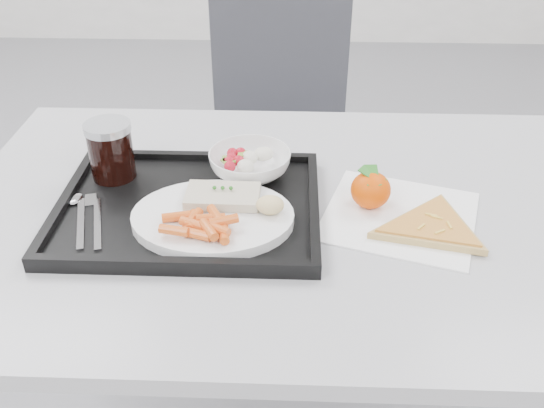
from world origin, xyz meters
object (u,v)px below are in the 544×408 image
Objects in this scene: dinner_plate at (213,218)px; tangerine at (371,190)px; table at (288,236)px; tray at (189,208)px; cola_glass at (111,149)px; pizza_slice at (432,227)px; chair at (279,124)px; salad_bowl at (250,164)px.

tangerine is (0.27, 0.08, 0.01)m from dinner_plate.
table is 13.07× the size of tangerine.
cola_glass reaches higher than tray.
cola_glass is 0.48m from tangerine.
tangerine is 0.12m from pizza_slice.
chair is 0.74m from salad_bowl.
table is 1.29× the size of chair.
tangerine is (0.32, 0.03, 0.03)m from tray.
cola_glass is 0.59m from pizza_slice.
tangerine reaches higher than salad_bowl.
chair is 0.84m from tray.
chair is at bearing 103.11° from tangerine.
cola_glass is 1.18× the size of tangerine.
dinner_plate reaches higher than pizza_slice.
dinner_plate is 2.94× the size of tangerine.
salad_bowl is (0.05, 0.16, 0.01)m from dinner_plate.
tangerine is (0.47, -0.06, -0.04)m from cola_glass.
tangerine is at bearing -7.80° from cola_glass.
tray is 0.32m from tangerine.
tangerine reaches higher than table.
tangerine reaches higher than tray.
tangerine is (0.22, -0.08, -0.00)m from salad_bowl.
tangerine is at bearing -76.89° from chair.
cola_glass is (-0.29, -0.70, 0.28)m from chair.
tray is 0.15m from salad_bowl.
salad_bowl is at bearing 3.16° from cola_glass.
dinner_plate is 0.25m from cola_glass.
chair is 8.61× the size of cola_glass.
cola_glass reaches higher than tangerine.
pizza_slice is (0.24, -0.07, 0.08)m from table.
dinner_plate reaches higher than table.
tangerine is (0.14, 0.00, 0.10)m from table.
tray is 0.41m from pizza_slice.
chair is 6.11× the size of salad_bowl.
tray is (-0.17, -0.03, 0.08)m from table.
chair is at bearing 67.61° from cola_glass.
salad_bowl reaches higher than tray.
table is 0.26m from pizza_slice.
dinner_plate is 0.36m from pizza_slice.
table is 11.11× the size of cola_glass.
table is at bearing 163.47° from pizza_slice.
dinner_plate is 0.98× the size of pizza_slice.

